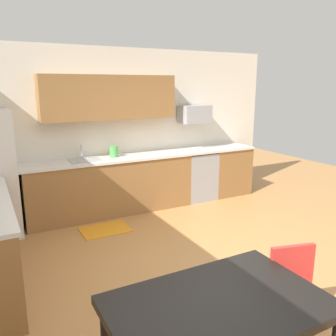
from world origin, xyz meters
TOP-DOWN VIEW (x-y plane):
  - ground_plane at (0.00, 0.00)m, footprint 12.00×12.00m
  - wall_back at (0.00, 2.65)m, footprint 5.80×0.10m
  - cabinet_run_back at (-0.38, 2.30)m, footprint 2.75×0.60m
  - cabinet_run_back_right at (2.00, 2.30)m, footprint 0.80×0.60m
  - countertop_back at (0.00, 2.30)m, footprint 4.80×0.64m
  - upper_cabinets_back at (-0.30, 2.43)m, footprint 2.20×0.34m
  - oven_range at (1.30, 2.30)m, footprint 0.60×0.60m
  - microwave at (1.30, 2.40)m, footprint 0.54×0.36m
  - sink_basin at (-0.79, 2.30)m, footprint 0.48×0.40m
  - sink_faucet at (-0.79, 2.48)m, footprint 0.02×0.02m
  - dining_table at (-0.96, -1.48)m, footprint 1.40×0.90m
  - chair_near_table at (-0.11, -1.38)m, footprint 0.49×0.49m
  - floor_mat at (-0.71, 1.65)m, footprint 0.70×0.50m
  - kettle at (-0.29, 2.35)m, footprint 0.14×0.14m

SIDE VIEW (x-z plane):
  - ground_plane at x=0.00m, z-range 0.00..0.00m
  - floor_mat at x=-0.71m, z-range 0.00..0.01m
  - cabinet_run_back at x=-0.38m, z-range 0.00..0.90m
  - cabinet_run_back_right at x=2.00m, z-range 0.00..0.90m
  - oven_range at x=1.30m, z-range 0.00..0.91m
  - chair_near_table at x=-0.11m, z-range 0.08..0.93m
  - dining_table at x=-0.96m, z-range 0.31..1.06m
  - sink_basin at x=-0.79m, z-range 0.81..0.95m
  - countertop_back at x=0.00m, z-range 0.90..0.94m
  - kettle at x=-0.29m, z-range 0.92..1.12m
  - sink_faucet at x=-0.79m, z-range 0.92..1.16m
  - wall_back at x=0.00m, z-range 0.00..2.70m
  - microwave at x=1.30m, z-range 1.41..1.73m
  - upper_cabinets_back at x=-0.30m, z-range 1.55..2.25m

